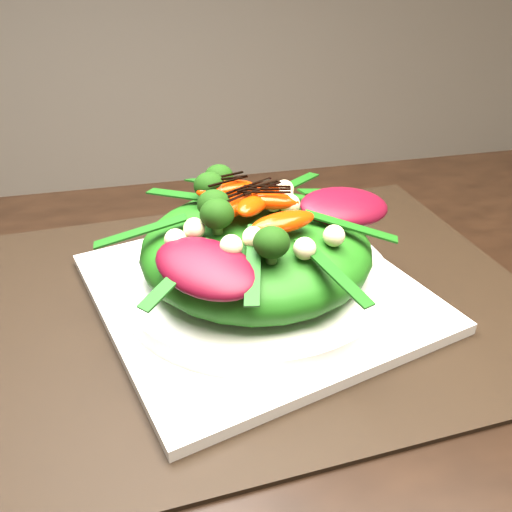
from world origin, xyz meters
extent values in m
cube|color=black|center=(0.00, 0.00, 0.73)|extent=(1.60, 0.90, 0.75)
cube|color=black|center=(0.15, 0.15, 0.75)|extent=(0.53, 0.41, 0.00)
cube|color=silver|center=(0.15, 0.15, 0.76)|extent=(0.33, 0.33, 0.01)
cylinder|color=white|center=(0.15, 0.15, 0.77)|extent=(0.26, 0.26, 0.02)
ellipsoid|color=#206011|center=(0.15, 0.15, 0.81)|extent=(0.27, 0.27, 0.07)
ellipsoid|color=#480715|center=(0.23, 0.16, 0.84)|extent=(0.09, 0.07, 0.02)
ellipsoid|color=red|center=(0.13, 0.17, 0.85)|extent=(0.06, 0.05, 0.01)
sphere|color=#113509|center=(0.10, 0.19, 0.85)|extent=(0.05, 0.05, 0.04)
sphere|color=beige|center=(0.17, 0.12, 0.85)|extent=(0.02, 0.02, 0.02)
cube|color=black|center=(0.13, 0.17, 0.85)|extent=(0.04, 0.02, 0.00)
camera|label=1|loc=(0.06, -0.25, 1.05)|focal=38.00mm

